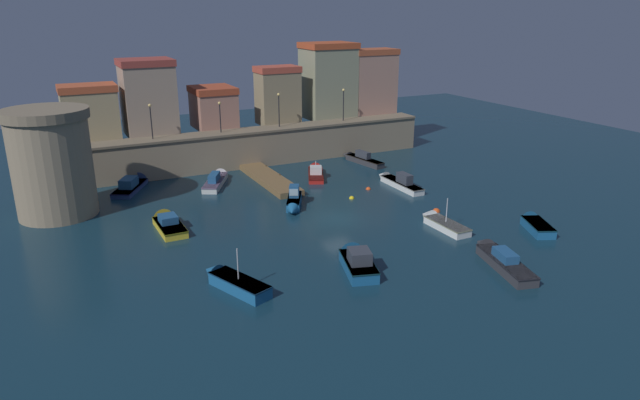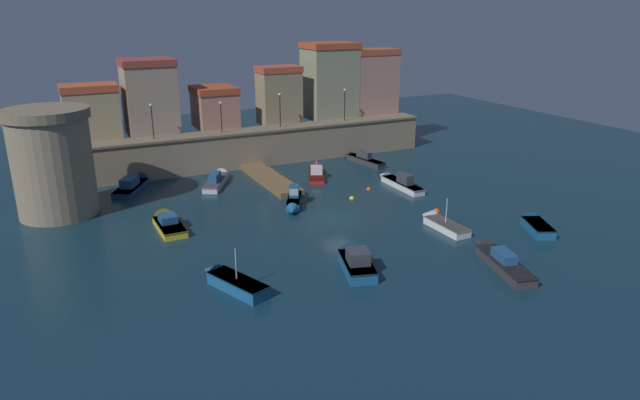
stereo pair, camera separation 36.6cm
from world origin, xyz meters
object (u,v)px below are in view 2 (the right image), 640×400
object	(u,v)px
fortress_tower	(53,162)
moored_boat_2	(167,222)
quay_lamp_1	(221,112)
moored_boat_4	(355,260)
moored_boat_1	(440,223)
mooring_buoy_0	(352,199)
moored_boat_7	(230,281)
moored_boat_10	(535,224)
moored_boat_0	(398,182)
moored_boat_3	(361,159)
quay_lamp_3	(345,100)
moored_boat_13	(498,258)
mooring_buoy_1	(369,189)
mooring_buoy_2	(436,212)
moored_boat_6	(135,183)
moored_boat_5	(294,201)
quay_lamp_2	(280,105)
moored_boat_9	(218,179)
moored_boat_8	(316,172)
quay_lamp_0	(152,116)

from	to	relation	value
fortress_tower	moored_boat_2	bearing A→B (deg)	-42.44
quay_lamp_1	moored_boat_4	world-z (taller)	quay_lamp_1
moored_boat_2	moored_boat_4	bearing A→B (deg)	-144.47
moored_boat_1	mooring_buoy_0	distance (m)	9.92
moored_boat_7	moored_boat_10	bearing A→B (deg)	-113.96
moored_boat_10	moored_boat_0	bearing A→B (deg)	37.44
moored_boat_3	quay_lamp_1	bearing A→B (deg)	63.93
quay_lamp_1	quay_lamp_3	bearing A→B (deg)	-0.00
moored_boat_0	moored_boat_10	xyz separation A→B (m)	(3.45, -14.75, -0.06)
moored_boat_4	mooring_buoy_0	world-z (taller)	moored_boat_4
fortress_tower	moored_boat_2	distance (m)	11.31
moored_boat_0	moored_boat_4	distance (m)	19.68
quay_lamp_3	moored_boat_3	world-z (taller)	quay_lamp_3
moored_boat_13	mooring_buoy_1	xyz separation A→B (m)	(0.74, 18.92, -0.44)
mooring_buoy_2	moored_boat_6	bearing A→B (deg)	139.41
fortress_tower	quay_lamp_1	distance (m)	19.16
moored_boat_1	mooring_buoy_1	xyz separation A→B (m)	(-0.08, 11.22, -0.34)
moored_boat_1	mooring_buoy_0	bearing A→B (deg)	17.08
moored_boat_5	moored_boat_6	xyz separation A→B (m)	(-11.87, 12.67, -0.17)
quay_lamp_1	quay_lamp_2	world-z (taller)	quay_lamp_2
mooring_buoy_0	moored_boat_9	bearing A→B (deg)	132.94
mooring_buoy_1	mooring_buoy_2	bearing A→B (deg)	-76.55
moored_boat_2	moored_boat_9	size ratio (longest dim) A/B	0.83
moored_boat_4	moored_boat_9	size ratio (longest dim) A/B	0.83
moored_boat_13	mooring_buoy_0	world-z (taller)	moored_boat_13
moored_boat_8	fortress_tower	bearing A→B (deg)	117.62
moored_boat_6	quay_lamp_0	bearing A→B (deg)	-15.86
moored_boat_4	moored_boat_13	bearing A→B (deg)	-96.75
quay_lamp_0	moored_boat_9	bearing A→B (deg)	-44.73
quay_lamp_2	moored_boat_10	world-z (taller)	quay_lamp_2
mooring_buoy_1	moored_boat_4	bearing A→B (deg)	-123.91
moored_boat_4	moored_boat_1	bearing A→B (deg)	-53.24
moored_boat_2	moored_boat_5	distance (m)	11.30
fortress_tower	moored_boat_6	size ratio (longest dim) A/B	1.34
quay_lamp_1	mooring_buoy_2	bearing A→B (deg)	-60.60
moored_boat_0	moored_boat_3	xyz separation A→B (m)	(1.28, 9.62, -0.01)
quay_lamp_0	moored_boat_1	xyz separation A→B (m)	(17.97, -25.14, -6.18)
fortress_tower	moored_boat_7	xyz separation A→B (m)	(9.11, -19.74, -4.23)
quay_lamp_0	moored_boat_4	distance (m)	30.45
quay_lamp_1	mooring_buoy_1	world-z (taller)	quay_lamp_1
quay_lamp_0	moored_boat_8	distance (m)	18.05
moored_boat_0	moored_boat_10	size ratio (longest dim) A/B	1.53
moored_boat_7	moored_boat_5	bearing A→B (deg)	-60.15
moored_boat_10	quay_lamp_2	bearing A→B (deg)	43.83
mooring_buoy_1	moored_boat_9	bearing A→B (deg)	145.26
moored_boat_4	moored_boat_5	distance (m)	13.36
quay_lamp_0	moored_boat_0	size ratio (longest dim) A/B	0.50
quay_lamp_3	moored_boat_0	bearing A→B (deg)	-96.07
moored_boat_2	mooring_buoy_1	xyz separation A→B (m)	(20.08, 1.27, -0.39)
quay_lamp_3	moored_boat_9	size ratio (longest dim) A/B	0.54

